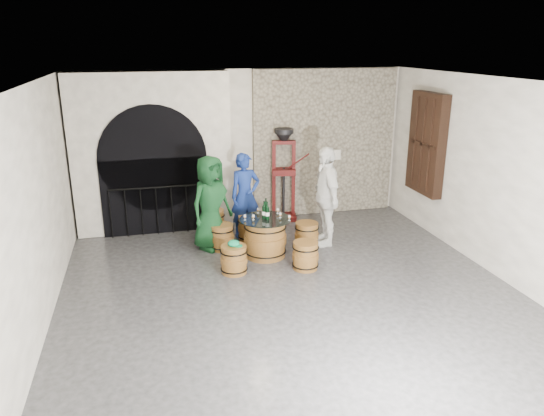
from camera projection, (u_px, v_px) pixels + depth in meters
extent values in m
plane|color=#2B2B2E|center=(296.00, 302.00, 7.74)|extent=(8.00, 8.00, 0.00)
plane|color=silver|center=(243.00, 146.00, 10.94)|extent=(8.00, 0.00, 8.00)
plane|color=silver|center=(464.00, 365.00, 3.56)|extent=(8.00, 0.00, 8.00)
plane|color=silver|center=(30.00, 220.00, 6.44)|extent=(0.00, 8.00, 8.00)
plane|color=silver|center=(512.00, 184.00, 8.06)|extent=(0.00, 8.00, 8.00)
plane|color=beige|center=(300.00, 84.00, 6.75)|extent=(8.00, 8.00, 0.00)
cube|color=gray|center=(324.00, 143.00, 11.30)|extent=(3.20, 0.12, 3.18)
cube|color=silver|center=(152.00, 153.00, 10.27)|extent=(3.10, 0.50, 3.18)
cube|color=black|center=(156.00, 197.00, 10.28)|extent=(2.10, 0.03, 1.55)
cylinder|color=black|center=(153.00, 159.00, 10.04)|extent=(2.10, 0.03, 2.10)
cylinder|color=black|center=(155.00, 188.00, 10.16)|extent=(1.79, 0.04, 0.04)
cylinder|color=black|center=(111.00, 215.00, 10.10)|extent=(0.02, 0.02, 0.98)
cylinder|color=black|center=(126.00, 213.00, 10.17)|extent=(0.02, 0.02, 0.98)
cylinder|color=black|center=(142.00, 212.00, 10.24)|extent=(0.02, 0.02, 0.98)
cylinder|color=black|center=(157.00, 211.00, 10.31)|extent=(0.02, 0.02, 0.98)
cylinder|color=black|center=(172.00, 210.00, 10.38)|extent=(0.02, 0.02, 0.98)
cylinder|color=black|center=(187.00, 209.00, 10.45)|extent=(0.02, 0.02, 0.98)
cylinder|color=black|center=(201.00, 208.00, 10.52)|extent=(0.02, 0.02, 0.98)
cube|color=black|center=(427.00, 144.00, 10.18)|extent=(0.20, 1.10, 2.00)
cube|color=black|center=(425.00, 144.00, 10.17)|extent=(0.06, 0.88, 1.76)
cube|color=black|center=(426.00, 144.00, 10.18)|extent=(0.22, 0.92, 0.06)
cube|color=black|center=(434.00, 146.00, 9.91)|extent=(0.22, 0.06, 1.80)
cube|color=black|center=(426.00, 144.00, 10.18)|extent=(0.22, 0.06, 1.80)
cube|color=black|center=(419.00, 141.00, 10.45)|extent=(0.22, 0.06, 1.80)
cylinder|color=brown|center=(265.00, 239.00, 9.29)|extent=(0.71, 0.71, 0.68)
cylinder|color=brown|center=(265.00, 239.00, 9.29)|extent=(0.76, 0.76, 0.15)
torus|color=black|center=(265.00, 250.00, 9.36)|extent=(0.77, 0.77, 0.02)
torus|color=black|center=(265.00, 227.00, 9.22)|extent=(0.77, 0.77, 0.02)
cylinder|color=brown|center=(265.00, 220.00, 9.18)|extent=(0.73, 0.73, 0.02)
cylinder|color=black|center=(265.00, 219.00, 9.17)|extent=(0.93, 0.93, 0.01)
cylinder|color=brown|center=(222.00, 237.00, 9.63)|extent=(0.42, 0.42, 0.47)
cylinder|color=brown|center=(222.00, 237.00, 9.63)|extent=(0.45, 0.45, 0.10)
torus|color=black|center=(222.00, 245.00, 9.68)|extent=(0.46, 0.46, 0.02)
torus|color=black|center=(222.00, 229.00, 9.58)|extent=(0.46, 0.46, 0.02)
cylinder|color=brown|center=(221.00, 225.00, 9.56)|extent=(0.43, 0.43, 0.02)
cylinder|color=brown|center=(249.00, 228.00, 10.10)|extent=(0.42, 0.42, 0.47)
cylinder|color=brown|center=(249.00, 228.00, 10.10)|extent=(0.45, 0.45, 0.10)
torus|color=black|center=(249.00, 236.00, 10.15)|extent=(0.46, 0.46, 0.02)
torus|color=black|center=(249.00, 221.00, 10.05)|extent=(0.46, 0.46, 0.02)
cylinder|color=brown|center=(249.00, 216.00, 10.03)|extent=(0.43, 0.43, 0.02)
cylinder|color=brown|center=(307.00, 236.00, 9.72)|extent=(0.42, 0.42, 0.47)
cylinder|color=brown|center=(307.00, 236.00, 9.72)|extent=(0.45, 0.45, 0.10)
torus|color=black|center=(306.00, 243.00, 9.77)|extent=(0.46, 0.46, 0.02)
torus|color=black|center=(307.00, 228.00, 9.67)|extent=(0.46, 0.46, 0.02)
cylinder|color=brown|center=(307.00, 223.00, 9.65)|extent=(0.43, 0.43, 0.02)
cylinder|color=brown|center=(305.00, 256.00, 8.80)|extent=(0.42, 0.42, 0.47)
cylinder|color=brown|center=(305.00, 256.00, 8.80)|extent=(0.45, 0.45, 0.10)
torus|color=black|center=(305.00, 264.00, 8.85)|extent=(0.46, 0.46, 0.02)
torus|color=black|center=(306.00, 247.00, 8.75)|extent=(0.46, 0.46, 0.02)
cylinder|color=brown|center=(306.00, 243.00, 8.72)|extent=(0.43, 0.43, 0.02)
cylinder|color=brown|center=(234.00, 260.00, 8.64)|extent=(0.42, 0.42, 0.47)
cylinder|color=brown|center=(234.00, 260.00, 8.64)|extent=(0.45, 0.45, 0.10)
torus|color=black|center=(234.00, 269.00, 8.69)|extent=(0.46, 0.46, 0.02)
torus|color=black|center=(234.00, 251.00, 8.59)|extent=(0.46, 0.46, 0.02)
cylinder|color=brown|center=(234.00, 246.00, 8.57)|extent=(0.43, 0.43, 0.02)
ellipsoid|color=#0C8753|center=(234.00, 243.00, 8.55)|extent=(0.20, 0.20, 0.11)
cylinder|color=#0C8753|center=(239.00, 246.00, 8.55)|extent=(0.13, 0.13, 0.01)
imported|color=#103A1B|center=(211.00, 203.00, 9.50)|extent=(1.04, 0.96, 1.78)
imported|color=navy|center=(245.00, 196.00, 10.11)|extent=(0.68, 0.51, 1.69)
imported|color=white|center=(326.00, 196.00, 9.69)|extent=(0.50, 1.13, 1.90)
cylinder|color=black|center=(264.00, 212.00, 9.15)|extent=(0.07, 0.07, 0.22)
cylinder|color=white|center=(264.00, 213.00, 9.16)|extent=(0.08, 0.08, 0.06)
cone|color=black|center=(264.00, 206.00, 9.12)|extent=(0.07, 0.07, 0.05)
cylinder|color=black|center=(264.00, 203.00, 9.10)|extent=(0.03, 0.03, 0.07)
cylinder|color=black|center=(267.00, 213.00, 9.11)|extent=(0.07, 0.07, 0.22)
cylinder|color=white|center=(267.00, 214.00, 9.11)|extent=(0.08, 0.08, 0.06)
cone|color=black|center=(267.00, 207.00, 9.07)|extent=(0.07, 0.07, 0.05)
cylinder|color=black|center=(267.00, 204.00, 9.05)|extent=(0.03, 0.03, 0.07)
cylinder|color=black|center=(266.00, 210.00, 9.31)|extent=(0.07, 0.07, 0.22)
cylinder|color=white|center=(266.00, 210.00, 9.32)|extent=(0.08, 0.08, 0.06)
cone|color=black|center=(266.00, 203.00, 9.27)|extent=(0.07, 0.07, 0.05)
cylinder|color=black|center=(266.00, 200.00, 9.26)|extent=(0.03, 0.03, 0.07)
cylinder|color=brown|center=(214.00, 225.00, 10.13)|extent=(0.41, 0.41, 0.58)
cylinder|color=brown|center=(214.00, 225.00, 10.13)|extent=(0.44, 0.44, 0.13)
torus|color=black|center=(214.00, 234.00, 10.19)|extent=(0.45, 0.45, 0.02)
torus|color=black|center=(213.00, 215.00, 10.07)|extent=(0.45, 0.45, 0.02)
cylinder|color=brown|center=(213.00, 210.00, 10.04)|extent=(0.42, 0.42, 0.02)
cube|color=#50110D|center=(283.00, 217.00, 11.33)|extent=(0.63, 0.54, 0.11)
cube|color=#50110D|center=(284.00, 172.00, 11.01)|extent=(0.55, 0.41, 0.13)
cube|color=#50110D|center=(284.00, 142.00, 10.82)|extent=(0.51, 0.23, 0.07)
cylinder|color=black|center=(284.00, 191.00, 11.15)|extent=(0.06, 0.06, 1.05)
cylinder|color=black|center=(284.00, 131.00, 10.74)|extent=(0.40, 0.40, 0.09)
cone|color=black|center=(284.00, 137.00, 10.78)|extent=(0.40, 0.40, 0.21)
cube|color=#50110D|center=(274.00, 180.00, 11.06)|extent=(0.09, 0.09, 1.68)
cube|color=#50110D|center=(293.00, 180.00, 11.08)|extent=(0.09, 0.09, 1.68)
cylinder|color=#50110D|center=(299.00, 161.00, 10.91)|extent=(0.45, 0.13, 0.33)
cube|color=silver|center=(336.00, 154.00, 11.36)|extent=(0.18, 0.10, 0.22)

